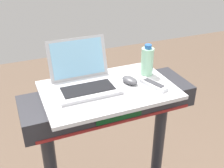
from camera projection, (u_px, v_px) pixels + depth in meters
The scene contains 5 objects.
desk_board at pixel (108, 90), 1.43m from camera, with size 0.67×0.44×0.02m, color silver.
laptop at pixel (84, 78), 1.42m from camera, with size 0.31×0.28×0.22m.
computer_mouse at pixel (130, 80), 1.47m from camera, with size 0.06×0.10×0.03m, color #4C4C51.
water_bottle at pixel (147, 61), 1.53m from camera, with size 0.07×0.07×0.18m.
tv_remote at pixel (154, 85), 1.44m from camera, with size 0.10×0.17×0.02m.
Camera 1 is at (-0.46, -0.45, 1.86)m, focal length 44.66 mm.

